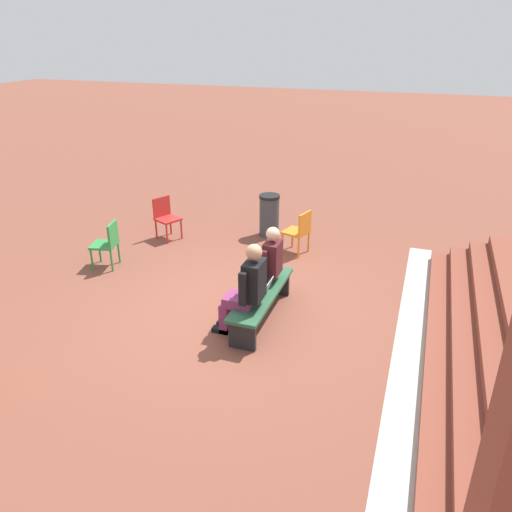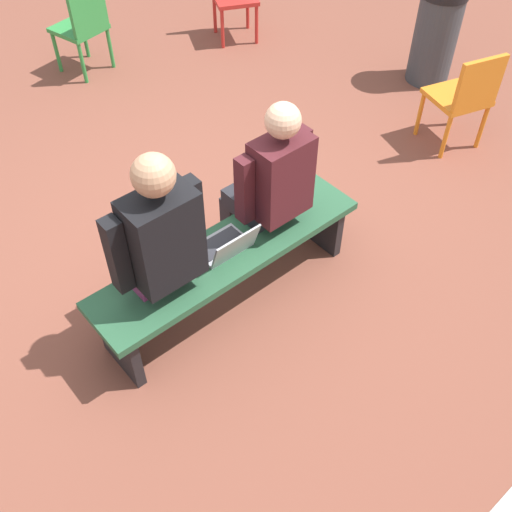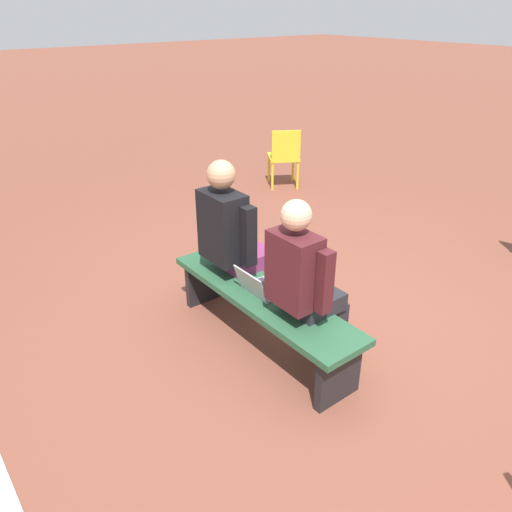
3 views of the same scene
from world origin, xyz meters
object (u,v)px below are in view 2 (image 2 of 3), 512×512
object	(u,v)px
person_adult	(154,244)
plastic_chair_by_pillar	(465,95)
bench	(229,260)
litter_bin	(435,36)
person_student	(269,185)
plastic_chair_mid_courtyard	(83,24)
laptop	(227,246)

from	to	relation	value
person_adult	plastic_chair_by_pillar	xyz separation A→B (m)	(-2.90, -0.02, -0.25)
bench	litter_bin	world-z (taller)	litter_bin
person_student	plastic_chair_mid_courtyard	bearing A→B (deg)	-97.57
bench	person_adult	world-z (taller)	person_adult
bench	plastic_chair_mid_courtyard	xyz separation A→B (m)	(-0.78, -3.13, 0.13)
plastic_chair_mid_courtyard	bench	bearing A→B (deg)	75.96
laptop	plastic_chair_by_pillar	distance (m)	2.48
laptop	litter_bin	bearing A→B (deg)	-163.90
person_student	plastic_chair_mid_courtyard	distance (m)	3.10
litter_bin	plastic_chair_by_pillar	bearing A→B (deg)	49.39
bench	person_student	size ratio (longest dim) A/B	1.37
plastic_chair_mid_courtyard	plastic_chair_by_pillar	bearing A→B (deg)	118.87
person_student	litter_bin	bearing A→B (deg)	-163.22
plastic_chair_by_pillar	litter_bin	bearing A→B (deg)	-130.61
plastic_chair_by_pillar	person_adult	bearing A→B (deg)	0.35
person_adult	bench	bearing A→B (deg)	171.09
litter_bin	bench	bearing A→B (deg)	15.98
laptop	plastic_chair_mid_courtyard	bearing A→B (deg)	-104.29
laptop	bench	bearing A→B (deg)	-145.30
person_student	plastic_chair_mid_courtyard	xyz separation A→B (m)	(-0.41, -3.06, -0.22)
person_adult	plastic_chair_mid_courtyard	distance (m)	3.30
bench	person_student	world-z (taller)	person_student
plastic_chair_by_pillar	plastic_chair_mid_courtyard	xyz separation A→B (m)	(1.68, -3.04, 0.00)
person_student	laptop	xyz separation A→B (m)	(0.39, 0.08, -0.20)
plastic_chair_by_pillar	bench	bearing A→B (deg)	2.02
person_student	plastic_chair_by_pillar	bearing A→B (deg)	-179.41
person_student	plastic_chair_mid_courtyard	world-z (taller)	person_student
person_adult	laptop	bearing A→B (deg)	169.15
person_adult	plastic_chair_by_pillar	distance (m)	2.91
plastic_chair_by_pillar	laptop	bearing A→B (deg)	2.29
laptop	plastic_chair_by_pillar	bearing A→B (deg)	-177.71
laptop	person_student	bearing A→B (deg)	-168.83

